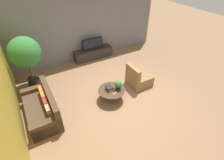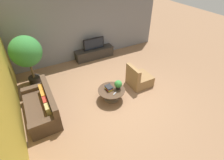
% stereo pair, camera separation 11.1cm
% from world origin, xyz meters
% --- Properties ---
extents(ground_plane, '(24.00, 24.00, 0.00)m').
position_xyz_m(ground_plane, '(0.00, 0.00, 0.00)').
color(ground_plane, '#8C6647').
extents(back_wall_stone, '(7.40, 0.12, 3.00)m').
position_xyz_m(back_wall_stone, '(0.00, 3.26, 1.50)').
color(back_wall_stone, slate).
rests_on(back_wall_stone, ground).
extents(side_wall_left, '(0.12, 7.40, 3.00)m').
position_xyz_m(side_wall_left, '(-3.26, 0.20, 1.50)').
color(side_wall_left, gold).
rests_on(side_wall_left, ground).
extents(media_console, '(1.83, 0.50, 0.46)m').
position_xyz_m(media_console, '(0.29, 2.94, 0.24)').
color(media_console, '#2D2823').
rests_on(media_console, ground).
extents(television, '(0.98, 0.13, 0.52)m').
position_xyz_m(television, '(0.29, 2.94, 0.72)').
color(television, black).
rests_on(television, media_console).
extents(coffee_table, '(0.91, 0.91, 0.40)m').
position_xyz_m(coffee_table, '(-0.37, -0.01, 0.28)').
color(coffee_table, '#756656').
rests_on(coffee_table, ground).
extents(couch_by_wall, '(0.84, 1.85, 0.84)m').
position_xyz_m(couch_by_wall, '(-2.57, 0.40, 0.29)').
color(couch_by_wall, '#4C3828').
rests_on(couch_by_wall, ground).
extents(armchair_wicker, '(0.80, 0.76, 0.86)m').
position_xyz_m(armchair_wicker, '(0.91, 0.21, 0.27)').
color(armchair_wicker, olive).
rests_on(armchair_wicker, ground).
extents(potted_palm_tall, '(1.07, 1.07, 1.91)m').
position_xyz_m(potted_palm_tall, '(-2.54, 2.19, 1.31)').
color(potted_palm_tall, black).
rests_on(potted_palm_tall, ground).
extents(potted_plant_tabletop, '(0.26, 0.26, 0.34)m').
position_xyz_m(potted_plant_tabletop, '(-0.15, -0.07, 0.59)').
color(potted_plant_tabletop, black).
rests_on(potted_plant_tabletop, coffee_table).
extents(book_stack, '(0.24, 0.28, 0.13)m').
position_xyz_m(book_stack, '(-0.43, 0.05, 0.47)').
color(book_stack, gold).
rests_on(book_stack, coffee_table).
extents(remote_black, '(0.14, 0.14, 0.02)m').
position_xyz_m(remote_black, '(-0.32, 0.28, 0.41)').
color(remote_black, black).
rests_on(remote_black, coffee_table).
extents(remote_silver, '(0.16, 0.11, 0.02)m').
position_xyz_m(remote_silver, '(-0.37, -0.23, 0.41)').
color(remote_silver, gray).
rests_on(remote_silver, coffee_table).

